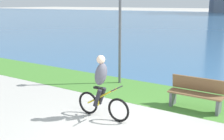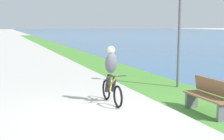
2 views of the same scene
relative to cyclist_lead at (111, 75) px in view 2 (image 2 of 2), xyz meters
name	(u,v)px [view 2 (image 2 of 2)]	position (x,y,z in m)	size (l,w,h in m)	color
ground_plane	(105,118)	(1.28, -0.64, -0.83)	(300.00, 300.00, 0.00)	#B2AFA8
grass_strip_bayside	(211,106)	(1.28, 2.52, -0.83)	(120.00, 2.34, 0.01)	#478433
cyclist_lead	(111,75)	(0.00, 0.00, 0.00)	(1.59, 0.52, 1.66)	black
bench_near_path	(209,97)	(1.87, 1.96, -0.38)	(1.50, 0.47, 0.90)	brown
lamppost_tall	(180,23)	(-1.34, 3.07, 1.48)	(0.28, 0.28, 3.48)	#595960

